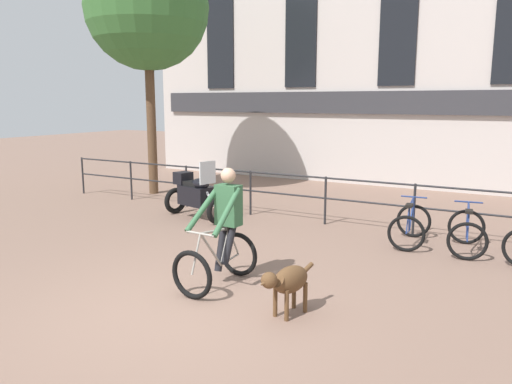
# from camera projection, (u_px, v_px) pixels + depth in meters

# --- Properties ---
(ground_plane) EXTENTS (60.00, 60.00, 0.00)m
(ground_plane) POSITION_uv_depth(u_px,v_px,m) (173.00, 309.00, 6.43)
(ground_plane) COLOR #846656
(canal_railing) EXTENTS (15.05, 0.05, 1.05)m
(canal_railing) POSITION_uv_depth(u_px,v_px,m) (326.00, 192.00, 10.75)
(canal_railing) COLOR #232326
(canal_railing) RESTS_ON ground_plane
(cyclist_with_bike) EXTENTS (0.74, 1.20, 1.70)m
(cyclist_with_bike) POSITION_uv_depth(u_px,v_px,m) (222.00, 233.00, 7.21)
(cyclist_with_bike) COLOR black
(cyclist_with_bike) RESTS_ON ground_plane
(dog) EXTENTS (0.42, 0.97, 0.65)m
(dog) POSITION_uv_depth(u_px,v_px,m) (288.00, 281.00, 6.16)
(dog) COLOR brown
(dog) RESTS_ON ground_plane
(parked_motorcycle) EXTENTS (1.74, 1.01, 1.35)m
(parked_motorcycle) POSITION_uv_depth(u_px,v_px,m) (195.00, 194.00, 11.33)
(parked_motorcycle) COLOR black
(parked_motorcycle) RESTS_ON ground_plane
(parked_bicycle_near_lamp) EXTENTS (0.76, 1.17, 0.86)m
(parked_bicycle_near_lamp) POSITION_uv_depth(u_px,v_px,m) (410.00, 226.00, 9.30)
(parked_bicycle_near_lamp) COLOR black
(parked_bicycle_near_lamp) RESTS_ON ground_plane
(parked_bicycle_mid_left) EXTENTS (0.81, 1.19, 0.86)m
(parked_bicycle_mid_left) POSITION_uv_depth(u_px,v_px,m) (467.00, 232.00, 8.82)
(parked_bicycle_mid_left) COLOR black
(parked_bicycle_mid_left) RESTS_ON ground_plane
(tree_canalside_left) EXTENTS (3.39, 3.39, 6.87)m
(tree_canalside_left) POSITION_uv_depth(u_px,v_px,m) (147.00, 8.00, 13.62)
(tree_canalside_left) COLOR brown
(tree_canalside_left) RESTS_ON ground_plane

